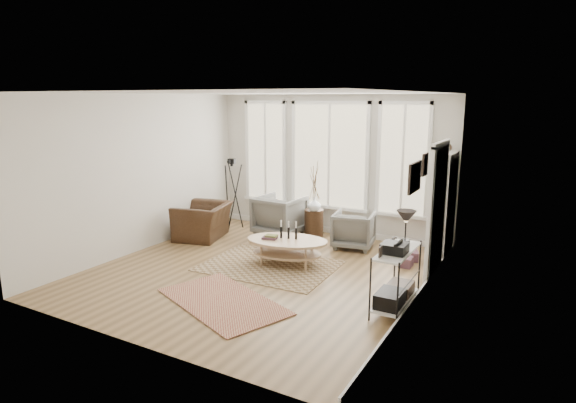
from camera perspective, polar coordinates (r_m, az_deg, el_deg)
The scene contains 17 objects.
room at distance 7.72m, azimuth -3.25°, elevation 1.72°, with size 5.50×5.54×2.90m.
bay_window at distance 10.04m, azimuth 4.91°, elevation 5.18°, with size 4.14×0.12×2.24m.
door at distance 7.86m, azimuth 17.29°, elevation -0.88°, with size 0.09×1.06×2.22m.
bookcase at distance 8.96m, azimuth 17.84°, elevation -0.46°, with size 0.31×0.85×2.06m.
low_shelf at distance 6.73m, azimuth 12.73°, elevation -8.24°, with size 0.38×1.08×1.30m.
wall_art at distance 6.36m, azimuth 15.08°, elevation 3.19°, with size 0.04×0.88×0.44m.
rug_main at distance 8.33m, azimuth -2.22°, elevation -7.61°, with size 2.20×1.65×0.01m, color brown.
rug_runner at distance 7.00m, azimuth -7.72°, elevation -11.63°, with size 1.96×1.09×0.01m, color maroon.
coffee_table at distance 8.31m, azimuth -0.18°, elevation -5.16°, with size 1.57×1.18×0.65m.
armchair_left at distance 10.05m, azimuth -0.96°, elevation -1.66°, with size 0.90×0.92×0.84m, color slate.
armchair_right at distance 9.32m, azimuth 7.79°, elevation -3.35°, with size 0.74×0.77×0.70m, color slate.
side_table at distance 9.81m, azimuth 3.12°, elevation 0.18°, with size 0.39×0.39×1.64m.
vase at distance 9.72m, azimuth 3.13°, elevation -0.32°, with size 0.27×0.27×0.28m, color silver.
accent_chair at distance 10.01m, azimuth -10.04°, elevation -2.29°, with size 0.96×1.10×0.71m, color #382417.
tripod_camera at distance 10.61m, azimuth -6.59°, elevation 0.60°, with size 0.54×0.54×1.54m.
book_stack_near at distance 8.85m, azimuth 14.44°, elevation -6.24°, with size 0.21×0.27×0.17m, color maroon.
book_stack_far at distance 8.52m, azimuth 13.81°, elevation -6.96°, with size 0.20×0.26×0.17m, color maroon.
Camera 1 is at (4.09, -6.38, 2.82)m, focal length 30.00 mm.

